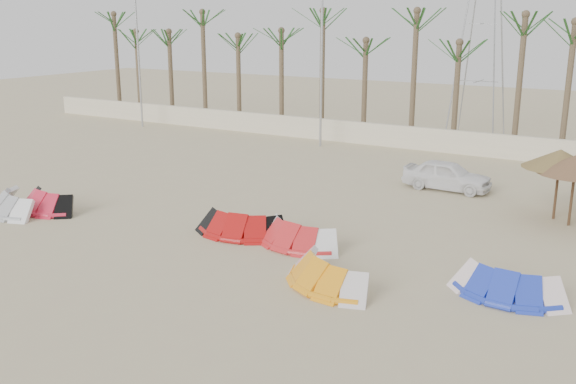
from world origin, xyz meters
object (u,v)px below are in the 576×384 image
Objects in this scene: kite_grey at (18,201)px; kite_orange at (330,270)px; kite_blue at (510,281)px; kite_red_left at (51,200)px; parasol_left at (576,165)px; car at (447,175)px; kite_red_mid at (246,222)px; kite_red_right at (300,232)px; parasol_mid at (560,159)px.

kite_grey is 13.77m from kite_orange.
kite_blue is at bearing 21.37° from kite_orange.
kite_red_left is 1.16× the size of parasol_left.
parasol_left is 0.69× the size of car.
kite_red_mid is 2.17m from kite_red_right.
parasol_mid reaches higher than car.
kite_orange is at bearing -4.23° from kite_red_left.
kite_red_mid is (9.21, 2.26, 0.00)m from kite_grey.
kite_orange is (12.80, -0.95, 0.00)m from kite_red_left.
kite_red_left is at bearing -177.23° from kite_blue.
kite_blue is 1.19× the size of parasol_left.
kite_orange is 1.35× the size of parasol_mid.
kite_red_left is 19.52m from parasol_mid.
kite_red_left is 8.38m from kite_red_mid.
parasol_mid is 0.71× the size of car.
kite_red_mid is 10.38m from car.
kite_grey is 17.88m from car.
kite_orange is (2.39, -2.48, 0.00)m from kite_red_right.
parasol_left is 0.97× the size of parasol_mid.
kite_grey and kite_red_left have the same top height.
parasol_mid is (4.52, 9.73, 1.91)m from kite_orange.
parasol_left is (0.56, 7.39, 1.86)m from kite_blue.
kite_red_left is (0.97, 0.76, -0.00)m from kite_grey.
kite_blue is at bearing -89.64° from parasol_mid.
kite_grey is 1.34× the size of parasol_mid.
parasol_mid is at bearing 26.88° from kite_red_left.
parasol_mid is 5.50m from car.
kite_red_mid is 9.16m from kite_blue.
parasol_mid is at bearing 90.36° from kite_blue.
car is (-4.78, 2.16, -1.67)m from parasol_mid.
kite_blue is at bearing -5.67° from kite_red_right.
car is (13.51, 11.70, 0.24)m from kite_grey.
kite_red_mid is at bearing -145.23° from parasol_left.
kite_red_left and kite_red_right have the same top height.
parasol_left reaches higher than kite_blue.
car is at bearing 91.24° from kite_orange.
kite_blue is (18.34, 1.60, -0.00)m from kite_grey.
kite_grey is 1.15× the size of kite_blue.
kite_red_mid is at bearing 151.73° from kite_orange.
kite_grey is 1.07× the size of kite_red_right.
kite_blue is 7.64m from parasol_left.
parasol_mid is (9.08, 7.28, 1.90)m from kite_red_mid.
kite_grey is 1.23m from kite_red_left.
kite_orange is 11.90m from car.
kite_orange is (4.56, -2.45, -0.00)m from kite_red_mid.
kite_blue is at bearing -94.31° from parasol_left.
kite_red_right is 10.24m from parasol_left.
kite_red_left is 0.80× the size of car.
kite_red_mid and kite_blue have the same top height.
kite_red_right is at bearing 133.91° from kite_orange.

